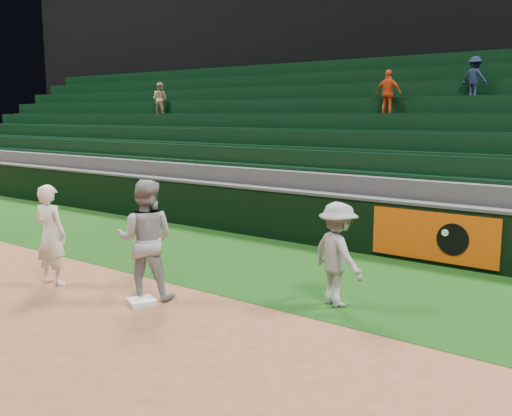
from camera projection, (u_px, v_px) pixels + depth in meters
The scene contains 9 objects.
ground at pixel (146, 300), 9.44m from camera, with size 70.00×70.00×0.00m, color brown.
foul_grass at pixel (255, 263), 11.80m from camera, with size 36.00×4.20×0.01m, color #0F360D.
upper_deck at pixel (478, 38), 22.22m from camera, with size 40.00×12.00×12.00m, color black.
first_base at pixel (141, 302), 9.21m from camera, with size 0.40×0.40×0.09m, color white.
first_baseman at pixel (50, 235), 10.20m from camera, with size 0.66×0.43×1.82m, color white.
baserunner at pixel (146, 240), 9.40m from camera, with size 0.97×0.76×2.00m, color #999BA3.
base_coach at pixel (338, 254), 9.05m from camera, with size 1.08×0.62×1.67m, color gray.
field_wall at pixel (312, 218), 13.42m from camera, with size 36.00×0.45×1.25m.
stadium_seating at pixel (381, 162), 16.23m from camera, with size 36.00×5.95×4.85m.
Camera 1 is at (6.91, -6.14, 3.04)m, focal length 40.00 mm.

